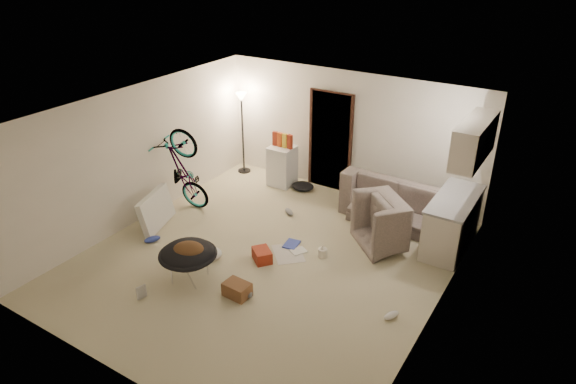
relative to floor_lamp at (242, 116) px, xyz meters
The scene contains 37 objects.
floor 3.81m from the floor_lamp, 47.83° to the right, with size 5.50×6.00×0.02m, color #C2B995.
ceiling 3.77m from the floor_lamp, 47.83° to the right, with size 5.50×6.00×0.02m, color white.
wall_back 2.43m from the floor_lamp, ahead, with size 5.50×0.02×2.50m, color white.
wall_front 6.15m from the floor_lamp, 67.02° to the right, with size 5.50×0.02×2.50m, color white.
wall_left 2.67m from the floor_lamp, 97.74° to the right, with size 0.02×6.00×2.50m, color white.
wall_right 5.80m from the floor_lamp, 27.18° to the right, with size 0.02×6.00×2.50m, color white.
doorway 2.05m from the floor_lamp, ahead, with size 0.85×0.10×2.04m, color black.
door_trim 2.04m from the floor_lamp, ahead, with size 0.97×0.04×2.10m, color #361C13.
floor_lamp is the anchor object (origin of this frame).
kitchen_counter 4.95m from the floor_lamp, ahead, with size 0.60×1.50×0.88m, color beige.
counter_top 4.89m from the floor_lamp, ahead, with size 0.64×1.54×0.04m, color gray.
kitchen_uppers 5.04m from the floor_lamp, ahead, with size 0.38×1.40×0.65m, color beige.
sofa 3.91m from the floor_lamp, ahead, with size 2.17×0.85×0.63m, color #323932.
armchair 4.28m from the floor_lamp, 14.65° to the right, with size 1.02×0.89×0.66m, color #323932.
bicycle 2.20m from the floor_lamp, 87.17° to the right, with size 0.61×1.74×0.91m, color black.
book_asset 4.93m from the floor_lamp, 72.80° to the right, with size 0.16×0.22×0.02m, color maroon.
mini_fridge 1.40m from the floor_lamp, ahead, with size 0.50×0.50×0.85m, color white.
snack_box_0 0.97m from the floor_lamp, ahead, with size 0.10×0.07×0.30m, color maroon.
snack_box_1 1.08m from the floor_lamp, ahead, with size 0.10×0.07×0.30m, color #D44F1A.
snack_box_2 1.20m from the floor_lamp, ahead, with size 0.10×0.07×0.30m, color yellow.
snack_box_3 1.32m from the floor_lamp, ahead, with size 0.10×0.07×0.30m, color maroon.
saucer_chair 4.22m from the floor_lamp, 65.38° to the right, with size 0.89×0.89×0.63m.
hoodie 4.23m from the floor_lamp, 64.93° to the right, with size 0.48×0.40×0.22m, color #492E19.
sofa_drape 2.94m from the floor_lamp, ahead, with size 0.56×0.46×0.28m, color black.
tv_box 2.98m from the floor_lamp, 87.96° to the right, with size 0.12×0.98×0.65m, color silver.
drink_case_a 4.65m from the floor_lamp, 54.98° to the right, with size 0.38×0.27×0.22m, color brown.
drink_case_b 3.81m from the floor_lamp, 49.03° to the right, with size 0.35×0.26×0.20m, color maroon.
juicer 3.99m from the floor_lamp, 33.75° to the right, with size 0.15×0.15×0.22m.
newspaper 3.74m from the floor_lamp, 41.57° to the right, with size 0.46×0.61×0.01m, color beige.
book_blue 3.52m from the floor_lamp, 39.34° to the right, with size 0.23×0.31×0.03m, color #2E40A9.
book_white 3.74m from the floor_lamp, 38.64° to the right, with size 0.20×0.26×0.02m, color silver.
shoe_1 2.57m from the floor_lamp, 31.26° to the right, with size 0.27×0.11×0.10m, color slate.
shoe_2 3.53m from the floor_lamp, 82.58° to the right, with size 0.28×0.12×0.11m, color #2E40A9.
shoe_3 4.66m from the floor_lamp, 52.83° to the right, with size 0.27×0.11×0.10m, color slate.
shoe_4 5.69m from the floor_lamp, 32.07° to the right, with size 0.26×0.11×0.10m, color white.
clothes_lump_b 2.02m from the floor_lamp, ahead, with size 0.47×0.41×0.14m, color black.
clothes_lump_c 3.69m from the floor_lamp, 62.54° to the right, with size 0.38×0.33×0.12m, color silver.
Camera 1 is at (4.05, -5.81, 4.77)m, focal length 32.00 mm.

